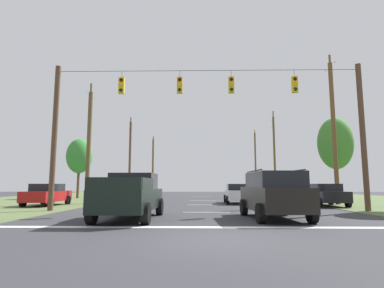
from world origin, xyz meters
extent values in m
plane|color=#333338|center=(0.00, 0.00, 0.00)|extent=(120.00, 120.00, 0.00)
cube|color=white|center=(0.00, 2.43, 0.00)|extent=(14.89, 0.45, 0.01)
cube|color=white|center=(0.00, 8.43, 0.00)|extent=(2.50, 0.15, 0.01)
cube|color=white|center=(0.00, 14.70, 0.00)|extent=(2.50, 0.15, 0.01)
cube|color=white|center=(0.00, 20.89, 0.00)|extent=(2.50, 0.15, 0.01)
cube|color=white|center=(0.00, 32.05, 0.00)|extent=(2.50, 0.15, 0.01)
cylinder|color=brown|center=(-8.65, 9.00, 4.18)|extent=(0.30, 0.30, 8.35)
cylinder|color=brown|center=(8.79, 9.00, 4.18)|extent=(0.30, 0.30, 8.35)
cylinder|color=black|center=(0.07, 9.00, 8.04)|extent=(17.44, 0.02, 0.02)
cylinder|color=black|center=(-4.88, 9.00, 7.84)|extent=(0.02, 0.02, 0.40)
cube|color=yellow|center=(-4.88, 9.00, 7.16)|extent=(0.32, 0.24, 0.95)
cylinder|color=#310503|center=(-4.88, 8.86, 7.45)|extent=(0.20, 0.04, 0.20)
cylinder|color=orange|center=(-4.88, 8.86, 7.15)|extent=(0.20, 0.04, 0.20)
cylinder|color=black|center=(-4.88, 8.86, 6.85)|extent=(0.20, 0.04, 0.20)
cylinder|color=black|center=(-1.50, 9.00, 7.84)|extent=(0.02, 0.02, 0.40)
cube|color=yellow|center=(-1.50, 9.00, 7.16)|extent=(0.32, 0.24, 0.95)
cylinder|color=#310503|center=(-1.50, 8.86, 7.45)|extent=(0.20, 0.04, 0.20)
cylinder|color=orange|center=(-1.50, 8.86, 7.15)|extent=(0.20, 0.04, 0.20)
cylinder|color=black|center=(-1.50, 8.86, 6.85)|extent=(0.20, 0.04, 0.20)
cylinder|color=black|center=(1.48, 9.00, 7.84)|extent=(0.02, 0.02, 0.40)
cube|color=yellow|center=(1.48, 9.00, 7.16)|extent=(0.32, 0.24, 0.95)
cylinder|color=#310503|center=(1.48, 8.86, 7.45)|extent=(0.20, 0.04, 0.20)
cylinder|color=orange|center=(1.48, 8.86, 7.15)|extent=(0.20, 0.04, 0.20)
cylinder|color=black|center=(1.48, 8.86, 6.85)|extent=(0.20, 0.04, 0.20)
cylinder|color=black|center=(5.11, 9.00, 7.84)|extent=(0.02, 0.02, 0.40)
cube|color=yellow|center=(5.11, 9.00, 7.16)|extent=(0.32, 0.24, 0.95)
cylinder|color=#310503|center=(5.11, 8.86, 7.45)|extent=(0.20, 0.04, 0.20)
cylinder|color=orange|center=(5.11, 8.86, 7.15)|extent=(0.20, 0.04, 0.20)
cylinder|color=black|center=(5.11, 8.86, 6.85)|extent=(0.20, 0.04, 0.20)
cube|color=black|center=(-3.33, 4.95, 0.82)|extent=(2.09, 5.43, 0.85)
cube|color=black|center=(-3.32, 5.60, 1.60)|extent=(1.88, 1.93, 0.70)
cube|color=black|center=(-4.29, 3.61, 1.48)|extent=(0.14, 2.38, 0.45)
cube|color=black|center=(-2.41, 3.58, 1.48)|extent=(0.14, 2.38, 0.45)
cube|color=black|center=(-3.37, 2.30, 1.48)|extent=(1.96, 0.13, 0.45)
cylinder|color=black|center=(-4.30, 6.80, 0.40)|extent=(0.29, 0.80, 0.80)
cylinder|color=black|center=(-2.30, 6.77, 0.40)|extent=(0.29, 0.80, 0.80)
cylinder|color=black|center=(-4.36, 3.13, 0.40)|extent=(0.29, 0.80, 0.80)
cylinder|color=black|center=(-2.36, 3.10, 0.40)|extent=(0.29, 0.80, 0.80)
cube|color=black|center=(2.78, 5.16, 0.85)|extent=(2.18, 4.89, 0.95)
cube|color=black|center=(2.79, 5.02, 1.66)|extent=(1.96, 3.28, 0.65)
cylinder|color=black|center=(1.94, 4.97, 2.03)|extent=(0.18, 2.72, 0.05)
cylinder|color=black|center=(3.64, 5.06, 2.03)|extent=(0.18, 2.72, 0.05)
cylinder|color=black|center=(1.73, 6.75, 0.38)|extent=(0.30, 0.77, 0.76)
cylinder|color=black|center=(3.68, 6.84, 0.38)|extent=(0.30, 0.77, 0.76)
cylinder|color=black|center=(1.89, 3.49, 0.38)|extent=(0.30, 0.77, 0.76)
cylinder|color=black|center=(3.84, 3.58, 0.38)|extent=(0.30, 0.77, 0.76)
cube|color=silver|center=(2.66, 16.41, 0.67)|extent=(1.89, 4.34, 0.70)
cube|color=black|center=(2.66, 16.41, 1.27)|extent=(1.67, 2.14, 0.50)
cylinder|color=black|center=(1.79, 17.85, 0.32)|extent=(0.23, 0.64, 0.64)
cylinder|color=black|center=(3.59, 17.81, 0.32)|extent=(0.23, 0.64, 0.64)
cylinder|color=black|center=(1.73, 15.01, 0.32)|extent=(0.23, 0.64, 0.64)
cylinder|color=black|center=(3.53, 14.97, 0.32)|extent=(0.23, 0.64, 0.64)
cube|color=black|center=(8.23, 13.37, 0.67)|extent=(1.91, 4.34, 0.70)
cube|color=black|center=(8.23, 13.37, 1.27)|extent=(1.67, 2.14, 0.50)
cylinder|color=black|center=(9.09, 11.93, 0.32)|extent=(0.24, 0.65, 0.64)
cylinder|color=black|center=(7.30, 11.97, 0.32)|extent=(0.24, 0.65, 0.64)
cylinder|color=black|center=(9.17, 14.76, 0.32)|extent=(0.24, 0.65, 0.64)
cylinder|color=black|center=(7.37, 14.81, 0.32)|extent=(0.24, 0.65, 0.64)
cube|color=maroon|center=(-10.93, 13.32, 0.67)|extent=(1.87, 4.33, 0.70)
cube|color=black|center=(-10.93, 13.32, 1.27)|extent=(1.65, 2.13, 0.50)
cylinder|color=black|center=(-11.86, 14.72, 0.32)|extent=(0.23, 0.64, 0.64)
cylinder|color=black|center=(-10.06, 14.75, 0.32)|extent=(0.23, 0.64, 0.64)
cylinder|color=black|center=(-11.81, 11.88, 0.32)|extent=(0.23, 0.64, 0.64)
cylinder|color=black|center=(-10.01, 11.91, 0.32)|extent=(0.23, 0.64, 0.64)
cylinder|color=brown|center=(9.88, 15.18, 5.45)|extent=(0.33, 0.33, 10.90)
cube|color=brown|center=(9.88, 15.18, 10.50)|extent=(0.12, 0.12, 2.13)
cylinder|color=#B2B7BC|center=(9.88, 16.03, 10.62)|extent=(0.08, 0.08, 0.12)
cylinder|color=#B2B7BC|center=(9.88, 14.33, 10.62)|extent=(0.08, 0.08, 0.12)
cylinder|color=brown|center=(9.38, 31.90, 5.13)|extent=(0.27, 0.27, 10.25)
cube|color=brown|center=(9.38, 31.90, 9.85)|extent=(0.12, 0.12, 2.38)
cylinder|color=#B2B7BC|center=(9.38, 32.85, 9.97)|extent=(0.08, 0.08, 0.12)
cylinder|color=#B2B7BC|center=(9.38, 30.94, 9.97)|extent=(0.08, 0.08, 0.12)
cube|color=brown|center=(9.38, 31.90, 8.95)|extent=(0.12, 0.12, 1.95)
cylinder|color=#B2B7BC|center=(9.38, 32.67, 9.07)|extent=(0.08, 0.08, 0.12)
cylinder|color=#B2B7BC|center=(9.38, 31.12, 9.07)|extent=(0.08, 0.08, 0.12)
cylinder|color=brown|center=(9.82, 47.83, 5.37)|extent=(0.30, 0.30, 10.75)
cube|color=brown|center=(9.82, 47.83, 10.35)|extent=(0.12, 0.12, 1.96)
cylinder|color=#B2B7BC|center=(9.82, 48.61, 10.47)|extent=(0.08, 0.08, 0.12)
cylinder|color=#B2B7BC|center=(9.82, 47.04, 10.47)|extent=(0.08, 0.08, 0.12)
cube|color=brown|center=(9.82, 47.83, 9.45)|extent=(0.12, 0.12, 2.06)
cylinder|color=#B2B7BC|center=(9.82, 48.65, 9.57)|extent=(0.08, 0.08, 0.12)
cylinder|color=#B2B7BC|center=(9.82, 47.00, 9.57)|extent=(0.08, 0.08, 0.12)
cylinder|color=brown|center=(-8.94, 15.46, 4.38)|extent=(0.33, 0.33, 8.75)
cube|color=brown|center=(-8.94, 15.46, 8.35)|extent=(0.12, 0.12, 2.22)
cylinder|color=#B2B7BC|center=(-8.94, 16.35, 8.47)|extent=(0.08, 0.08, 0.12)
cylinder|color=#B2B7BC|center=(-8.94, 14.57, 8.47)|extent=(0.08, 0.08, 0.12)
cylinder|color=brown|center=(-9.05, 30.75, 4.73)|extent=(0.29, 0.29, 9.45)
cube|color=brown|center=(-9.05, 30.75, 9.05)|extent=(0.12, 0.12, 1.96)
cylinder|color=#B2B7BC|center=(-9.05, 31.54, 9.17)|extent=(0.08, 0.08, 0.12)
cylinder|color=#B2B7BC|center=(-9.05, 29.97, 9.17)|extent=(0.08, 0.08, 0.12)
cylinder|color=brown|center=(-8.65, 48.19, 4.91)|extent=(0.34, 0.34, 9.82)
cube|color=brown|center=(-8.65, 48.19, 9.42)|extent=(0.12, 0.12, 1.87)
cylinder|color=#B2B7BC|center=(-8.65, 48.94, 9.54)|extent=(0.08, 0.08, 0.12)
cylinder|color=#B2B7BC|center=(-8.65, 47.44, 9.54)|extent=(0.08, 0.08, 0.12)
cube|color=brown|center=(-8.65, 48.19, 8.52)|extent=(0.12, 0.12, 2.34)
cylinder|color=#B2B7BC|center=(-8.65, 49.13, 8.64)|extent=(0.08, 0.08, 0.12)
cylinder|color=#B2B7BC|center=(-8.65, 47.25, 8.64)|extent=(0.08, 0.08, 0.12)
cylinder|color=brown|center=(13.13, 22.54, 2.06)|extent=(0.32, 0.32, 4.13)
ellipsoid|color=#40802F|center=(13.13, 22.54, 5.53)|extent=(3.36, 3.36, 5.12)
cylinder|color=brown|center=(-13.43, 25.41, 1.78)|extent=(0.27, 0.27, 3.55)
ellipsoid|color=#378435|center=(-13.43, 25.41, 4.59)|extent=(2.75, 2.75, 3.76)
camera|label=1|loc=(-0.44, -8.57, 1.43)|focal=29.45mm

